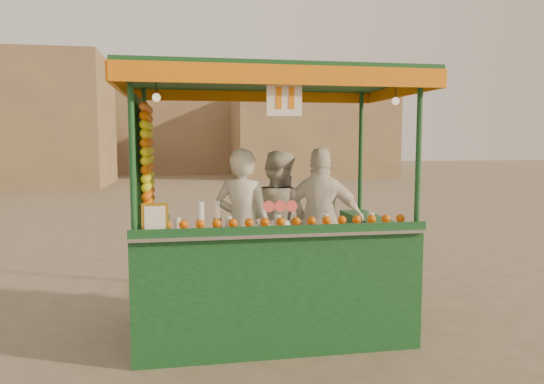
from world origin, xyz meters
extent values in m
plane|color=brown|center=(0.00, 0.00, 0.00)|extent=(90.00, 90.00, 0.00)
cube|color=#8F7751|center=(7.00, 24.00, 2.50)|extent=(9.00, 6.00, 5.00)
cube|color=#8F7751|center=(-2.00, 30.00, 3.50)|extent=(14.00, 7.00, 7.00)
cube|color=#0F3A1B|center=(0.41, 0.06, 0.16)|extent=(2.81, 1.73, 0.32)
cylinder|color=black|center=(-0.56, 0.06, 0.19)|extent=(0.39, 0.11, 0.39)
cylinder|color=black|center=(1.38, 0.06, 0.19)|extent=(0.39, 0.11, 0.39)
cube|color=#0F3A1B|center=(0.41, -0.65, 0.76)|extent=(2.81, 0.32, 0.86)
cube|color=#0F3A1B|center=(-0.83, 0.16, 0.76)|extent=(0.32, 1.41, 0.86)
cube|color=#0F3A1B|center=(1.65, 0.16, 0.76)|extent=(0.32, 1.41, 0.86)
cube|color=#B2B2B7|center=(0.41, -0.61, 1.21)|extent=(2.81, 0.50, 0.03)
cylinder|color=#0F3A1B|center=(-0.94, -0.75, 1.95)|extent=(0.05, 0.05, 1.51)
cylinder|color=#0F3A1B|center=(1.76, -0.75, 1.95)|extent=(0.05, 0.05, 1.51)
cylinder|color=#0F3A1B|center=(-0.94, 0.87, 1.95)|extent=(0.05, 0.05, 1.51)
cylinder|color=#0F3A1B|center=(1.76, 0.87, 1.95)|extent=(0.05, 0.05, 1.51)
cube|color=#0F3A1B|center=(0.41, 0.06, 2.75)|extent=(3.03, 1.95, 0.09)
cube|color=orange|center=(0.41, -0.92, 2.66)|extent=(3.03, 0.04, 0.17)
cube|color=orange|center=(0.41, 1.03, 2.66)|extent=(3.03, 0.04, 0.17)
cube|color=orange|center=(-1.11, 0.06, 2.66)|extent=(0.04, 1.95, 0.17)
cube|color=orange|center=(1.92, 0.06, 2.66)|extent=(0.04, 1.95, 0.17)
cylinder|color=#F34F4A|center=(0.39, -0.75, 1.47)|extent=(0.11, 0.03, 0.11)
cube|color=gold|center=(-0.76, -0.75, 1.37)|extent=(0.24, 0.02, 0.30)
cube|color=white|center=(0.41, -0.83, 2.46)|extent=(0.32, 0.02, 0.32)
sphere|color=#FFE5B2|center=(-0.73, -0.68, 2.46)|extent=(0.08, 0.08, 0.08)
sphere|color=#FFE5B2|center=(1.54, -0.68, 2.46)|extent=(0.08, 0.08, 0.08)
imported|color=silver|center=(0.12, 0.01, 1.16)|extent=(0.72, 0.61, 1.68)
imported|color=beige|center=(0.58, 0.41, 1.15)|extent=(1.01, 1.01, 1.64)
imported|color=white|center=(1.05, 0.17, 1.17)|extent=(1.07, 0.71, 1.68)
camera|label=1|loc=(-0.51, -5.34, 2.07)|focal=33.23mm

